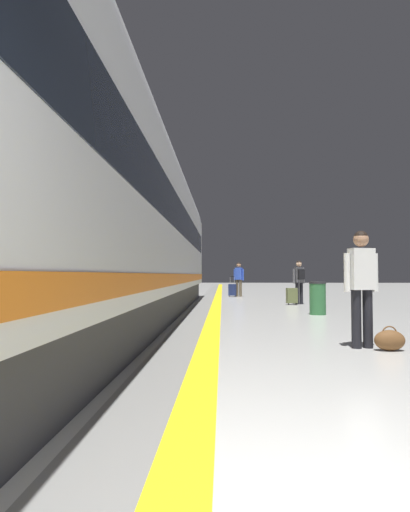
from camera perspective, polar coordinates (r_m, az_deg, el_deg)
safety_line_strip at (r=11.06m, az=1.02°, el=-8.03°), size 0.36×80.00×0.01m
tactile_edge_band at (r=11.08m, az=-1.07°, el=-8.02°), size 0.76×80.00×0.01m
high_speed_train at (r=9.29m, az=-13.38°, el=6.39°), size 2.94×28.75×4.97m
passenger_near at (r=7.26m, az=18.99°, el=-2.83°), size 0.54×0.28×1.76m
duffel_bag_near at (r=7.20m, az=22.10°, el=-9.74°), size 0.44×0.26×0.36m
passenger_mid at (r=17.26m, az=11.72°, el=-2.75°), size 0.47×0.39×1.62m
suitcase_mid at (r=16.94m, az=10.80°, el=-4.90°), size 0.41×0.29×0.61m
passenger_far at (r=22.85m, az=4.24°, el=-2.61°), size 0.51×0.30×1.70m
suitcase_far at (r=22.69m, az=3.45°, el=-4.24°), size 0.41×0.29×1.02m
waste_bin at (r=12.92m, az=13.92°, el=-5.12°), size 0.46×0.46×0.91m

